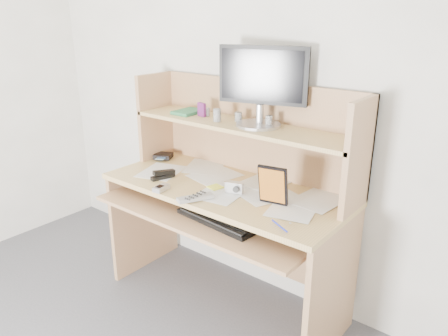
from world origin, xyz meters
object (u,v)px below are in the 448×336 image
Objects in this scene: desk at (233,191)px; monitor at (262,84)px; tv_remote at (195,198)px; game_case at (273,185)px; keyboard at (219,218)px.

desk is 2.94× the size of monitor.
monitor is (0.11, 0.42, 0.54)m from tv_remote.
desk reaches higher than game_case.
monitor reaches higher than game_case.
desk is at bearing 147.92° from game_case.
tv_remote is 0.70m from monitor.
keyboard is 0.33m from game_case.
keyboard is 2.31× the size of game_case.
tv_remote is at bearing -119.92° from monitor.
keyboard is 1.00× the size of monitor.
desk reaches higher than tv_remote.
game_case is (0.34, 0.19, 0.09)m from tv_remote.
game_case is at bearing -60.47° from monitor.
keyboard is 2.52× the size of tv_remote.
desk is 6.77× the size of game_case.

